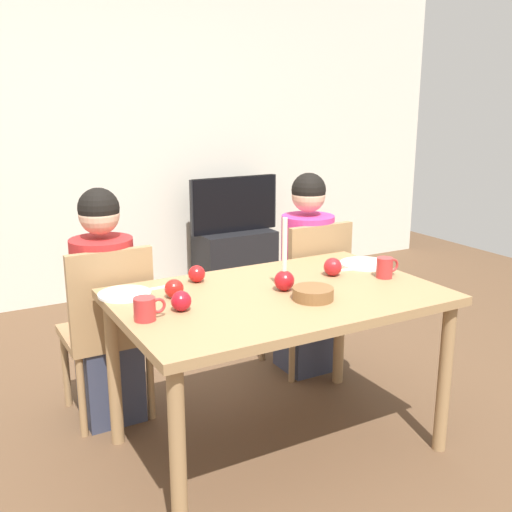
# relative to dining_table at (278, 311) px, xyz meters

# --- Properties ---
(ground_plane) EXTENTS (7.68, 7.68, 0.00)m
(ground_plane) POSITION_rel_dining_table_xyz_m (0.00, 0.00, -0.67)
(ground_plane) COLOR brown
(back_wall) EXTENTS (6.40, 0.10, 2.60)m
(back_wall) POSITION_rel_dining_table_xyz_m (0.00, 2.60, 0.63)
(back_wall) COLOR beige
(back_wall) RESTS_ON ground
(dining_table) EXTENTS (1.40, 0.90, 0.75)m
(dining_table) POSITION_rel_dining_table_xyz_m (0.00, 0.00, 0.00)
(dining_table) COLOR #99754C
(dining_table) RESTS_ON ground
(chair_left) EXTENTS (0.40, 0.40, 0.90)m
(chair_left) POSITION_rel_dining_table_xyz_m (-0.60, 0.61, -0.15)
(chair_left) COLOR #99754C
(chair_left) RESTS_ON ground
(chair_right) EXTENTS (0.40, 0.40, 0.90)m
(chair_right) POSITION_rel_dining_table_xyz_m (0.58, 0.61, -0.15)
(chair_right) COLOR #99754C
(chair_right) RESTS_ON ground
(person_left_child) EXTENTS (0.30, 0.30, 1.17)m
(person_left_child) POSITION_rel_dining_table_xyz_m (-0.60, 0.64, -0.10)
(person_left_child) COLOR #33384C
(person_left_child) RESTS_ON ground
(person_right_child) EXTENTS (0.30, 0.30, 1.17)m
(person_right_child) POSITION_rel_dining_table_xyz_m (0.58, 0.64, -0.10)
(person_right_child) COLOR #33384C
(person_right_child) RESTS_ON ground
(tv_stand) EXTENTS (0.64, 0.40, 0.48)m
(tv_stand) POSITION_rel_dining_table_xyz_m (0.96, 2.30, -0.43)
(tv_stand) COLOR black
(tv_stand) RESTS_ON ground
(tv) EXTENTS (0.79, 0.05, 0.46)m
(tv) POSITION_rel_dining_table_xyz_m (0.96, 2.30, 0.04)
(tv) COLOR black
(tv) RESTS_ON tv_stand
(candle_centerpiece) EXTENTS (0.09, 0.09, 0.33)m
(candle_centerpiece) POSITION_rel_dining_table_xyz_m (0.04, 0.02, 0.15)
(candle_centerpiece) COLOR red
(candle_centerpiece) RESTS_ON dining_table
(plate_left) EXTENTS (0.23, 0.23, 0.01)m
(plate_left) POSITION_rel_dining_table_xyz_m (-0.60, 0.29, 0.09)
(plate_left) COLOR white
(plate_left) RESTS_ON dining_table
(plate_right) EXTENTS (0.26, 0.26, 0.01)m
(plate_right) POSITION_rel_dining_table_xyz_m (0.62, 0.17, 0.09)
(plate_right) COLOR white
(plate_right) RESTS_ON dining_table
(mug_left) EXTENTS (0.13, 0.08, 0.09)m
(mug_left) POSITION_rel_dining_table_xyz_m (-0.61, -0.04, 0.13)
(mug_left) COLOR #B72D2D
(mug_left) RESTS_ON dining_table
(mug_right) EXTENTS (0.12, 0.08, 0.10)m
(mug_right) POSITION_rel_dining_table_xyz_m (0.56, -0.05, 0.13)
(mug_right) COLOR #B72D2D
(mug_right) RESTS_ON dining_table
(fork_left) EXTENTS (0.18, 0.02, 0.01)m
(fork_left) POSITION_rel_dining_table_xyz_m (-0.43, 0.31, 0.09)
(fork_left) COLOR silver
(fork_left) RESTS_ON dining_table
(fork_right) EXTENTS (0.18, 0.06, 0.01)m
(fork_right) POSITION_rel_dining_table_xyz_m (0.45, 0.14, 0.09)
(fork_right) COLOR silver
(fork_right) RESTS_ON dining_table
(bowl_walnuts) EXTENTS (0.17, 0.17, 0.05)m
(bowl_walnuts) POSITION_rel_dining_table_xyz_m (0.08, -0.15, 0.11)
(bowl_walnuts) COLOR brown
(bowl_walnuts) RESTS_ON dining_table
(apple_near_candle) EXTENTS (0.08, 0.08, 0.08)m
(apple_near_candle) POSITION_rel_dining_table_xyz_m (-0.42, 0.16, 0.12)
(apple_near_candle) COLOR red
(apple_near_candle) RESTS_ON dining_table
(apple_by_left_plate) EXTENTS (0.09, 0.09, 0.09)m
(apple_by_left_plate) POSITION_rel_dining_table_xyz_m (0.36, 0.10, 0.13)
(apple_by_left_plate) COLOR red
(apple_by_left_plate) RESTS_ON dining_table
(apple_by_right_mug) EXTENTS (0.08, 0.08, 0.08)m
(apple_by_right_mug) POSITION_rel_dining_table_xyz_m (-0.46, -0.01, 0.12)
(apple_by_right_mug) COLOR #AE121E
(apple_by_right_mug) RESTS_ON dining_table
(apple_far_edge) EXTENTS (0.08, 0.08, 0.08)m
(apple_far_edge) POSITION_rel_dining_table_xyz_m (-0.25, 0.32, 0.12)
(apple_far_edge) COLOR red
(apple_far_edge) RESTS_ON dining_table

